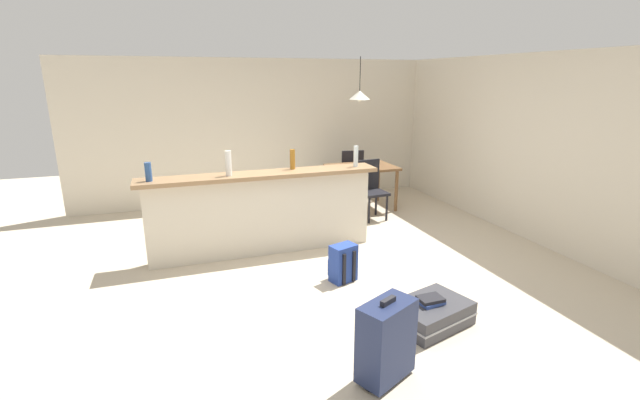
% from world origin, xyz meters
% --- Properties ---
extents(ground_plane, '(13.00, 13.00, 0.05)m').
position_xyz_m(ground_plane, '(0.00, 0.00, -0.03)').
color(ground_plane, beige).
extents(wall_back, '(6.60, 0.10, 2.50)m').
position_xyz_m(wall_back, '(0.00, 3.05, 1.25)').
color(wall_back, beige).
rests_on(wall_back, ground_plane).
extents(wall_right, '(0.10, 6.00, 2.50)m').
position_xyz_m(wall_right, '(3.05, 0.30, 1.25)').
color(wall_right, beige).
rests_on(wall_right, ground_plane).
extents(partition_half_wall, '(2.80, 0.20, 1.00)m').
position_xyz_m(partition_half_wall, '(-0.57, 0.51, 0.50)').
color(partition_half_wall, beige).
rests_on(partition_half_wall, ground_plane).
extents(bar_countertop, '(2.96, 0.40, 0.05)m').
position_xyz_m(bar_countertop, '(-0.57, 0.51, 1.03)').
color(bar_countertop, '#93704C').
rests_on(bar_countertop, partition_half_wall).
extents(bottle_blue, '(0.07, 0.07, 0.22)m').
position_xyz_m(bottle_blue, '(-1.86, 0.49, 1.16)').
color(bottle_blue, '#284C89').
rests_on(bottle_blue, bar_countertop).
extents(bottle_white, '(0.07, 0.07, 0.30)m').
position_xyz_m(bottle_white, '(-0.97, 0.48, 1.20)').
color(bottle_white, silver).
rests_on(bottle_white, bar_countertop).
extents(bottle_amber, '(0.07, 0.07, 0.25)m').
position_xyz_m(bottle_amber, '(-0.15, 0.60, 1.18)').
color(bottle_amber, '#9E661E').
rests_on(bottle_amber, bar_countertop).
extents(bottle_clear, '(0.06, 0.06, 0.27)m').
position_xyz_m(bottle_clear, '(0.68, 0.49, 1.19)').
color(bottle_clear, silver).
rests_on(bottle_clear, bar_countertop).
extents(dining_table, '(1.10, 0.80, 0.74)m').
position_xyz_m(dining_table, '(1.42, 1.92, 0.65)').
color(dining_table, brown).
rests_on(dining_table, ground_plane).
extents(dining_chair_near_partition, '(0.44, 0.44, 0.93)m').
position_xyz_m(dining_chair_near_partition, '(1.34, 1.39, 0.52)').
color(dining_chair_near_partition, black).
rests_on(dining_chair_near_partition, ground_plane).
extents(dining_chair_far_side, '(0.44, 0.44, 0.93)m').
position_xyz_m(dining_chair_far_side, '(1.46, 2.47, 0.52)').
color(dining_chair_far_side, black).
rests_on(dining_chair_far_side, ground_plane).
extents(pendant_lamp, '(0.34, 0.34, 0.71)m').
position_xyz_m(pendant_lamp, '(1.36, 1.95, 1.90)').
color(pendant_lamp, black).
extents(suitcase_flat_charcoal, '(0.89, 0.66, 0.22)m').
position_xyz_m(suitcase_flat_charcoal, '(0.52, -1.65, 0.11)').
color(suitcase_flat_charcoal, '#38383D').
rests_on(suitcase_flat_charcoal, ground_plane).
extents(backpack_blue, '(0.32, 0.30, 0.42)m').
position_xyz_m(backpack_blue, '(0.09, -0.56, 0.20)').
color(backpack_blue, '#233D93').
rests_on(backpack_blue, ground_plane).
extents(suitcase_upright_navy, '(0.50, 0.41, 0.67)m').
position_xyz_m(suitcase_upright_navy, '(-0.23, -2.19, 0.33)').
color(suitcase_upright_navy, '#1E284C').
rests_on(suitcase_upright_navy, ground_plane).
extents(book_stack, '(0.24, 0.19, 0.06)m').
position_xyz_m(book_stack, '(0.49, -1.67, 0.25)').
color(book_stack, '#334C99').
rests_on(book_stack, suitcase_flat_charcoal).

